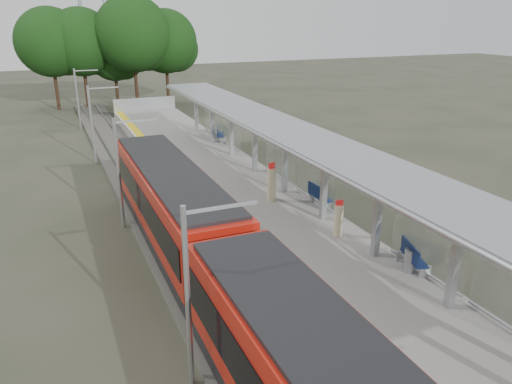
{
  "coord_description": "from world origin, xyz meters",
  "views": [
    {
      "loc": [
        -9.15,
        -4.33,
        9.89
      ],
      "look_at": [
        -0.82,
        15.2,
        2.3
      ],
      "focal_mm": 35.0,
      "sensor_mm": 36.0,
      "label": 1
    }
  ],
  "objects_px": {
    "litter_bin": "(410,260)",
    "info_pillar_near": "(338,220)",
    "bench_far": "(219,134)",
    "info_pillar_far": "(272,184)",
    "bench_mid": "(319,195)",
    "bench_near": "(412,256)",
    "train": "(226,274)"
  },
  "relations": [
    {
      "from": "train",
      "to": "bench_far",
      "type": "height_order",
      "value": "train"
    },
    {
      "from": "bench_mid",
      "to": "litter_bin",
      "type": "bearing_deg",
      "value": -93.05
    },
    {
      "from": "litter_bin",
      "to": "info_pillar_near",
      "type": "bearing_deg",
      "value": 101.09
    },
    {
      "from": "bench_mid",
      "to": "info_pillar_far",
      "type": "relative_size",
      "value": 0.82
    },
    {
      "from": "info_pillar_near",
      "to": "litter_bin",
      "type": "xyz_separation_m",
      "value": [
        0.73,
        -3.72,
        -0.25
      ]
    },
    {
      "from": "train",
      "to": "bench_mid",
      "type": "xyz_separation_m",
      "value": [
        7.1,
        6.41,
        -0.47
      ]
    },
    {
      "from": "info_pillar_near",
      "to": "train",
      "type": "bearing_deg",
      "value": -139.29
    },
    {
      "from": "litter_bin",
      "to": "bench_near",
      "type": "bearing_deg",
      "value": 25.05
    },
    {
      "from": "info_pillar_far",
      "to": "litter_bin",
      "type": "relative_size",
      "value": 2.2
    },
    {
      "from": "bench_near",
      "to": "info_pillar_near",
      "type": "relative_size",
      "value": 1.02
    },
    {
      "from": "bench_near",
      "to": "litter_bin",
      "type": "relative_size",
      "value": 1.84
    },
    {
      "from": "bench_mid",
      "to": "info_pillar_far",
      "type": "height_order",
      "value": "info_pillar_far"
    },
    {
      "from": "bench_near",
      "to": "bench_far",
      "type": "xyz_separation_m",
      "value": [
        0.02,
        21.52,
        -0.0
      ]
    },
    {
      "from": "bench_near",
      "to": "info_pillar_far",
      "type": "distance_m",
      "value": 8.79
    },
    {
      "from": "bench_far",
      "to": "info_pillar_far",
      "type": "distance_m",
      "value": 13.01
    },
    {
      "from": "bench_near",
      "to": "bench_mid",
      "type": "xyz_separation_m",
      "value": [
        0.11,
        6.98,
        0.01
      ]
    },
    {
      "from": "bench_far",
      "to": "litter_bin",
      "type": "xyz_separation_m",
      "value": [
        -0.15,
        -21.59,
        -0.12
      ]
    },
    {
      "from": "train",
      "to": "info_pillar_far",
      "type": "xyz_separation_m",
      "value": [
        5.32,
        8.05,
        -0.19
      ]
    },
    {
      "from": "bench_far",
      "to": "litter_bin",
      "type": "bearing_deg",
      "value": -71.43
    },
    {
      "from": "bench_mid",
      "to": "bench_far",
      "type": "height_order",
      "value": "bench_mid"
    },
    {
      "from": "bench_far",
      "to": "info_pillar_far",
      "type": "height_order",
      "value": "info_pillar_far"
    },
    {
      "from": "bench_near",
      "to": "bench_mid",
      "type": "relative_size",
      "value": 1.02
    },
    {
      "from": "bench_mid",
      "to": "info_pillar_near",
      "type": "xyz_separation_m",
      "value": [
        -0.97,
        -3.33,
        0.12
      ]
    },
    {
      "from": "info_pillar_near",
      "to": "info_pillar_far",
      "type": "bearing_deg",
      "value": 113.31
    },
    {
      "from": "train",
      "to": "bench_mid",
      "type": "distance_m",
      "value": 9.58
    },
    {
      "from": "bench_mid",
      "to": "info_pillar_near",
      "type": "bearing_deg",
      "value": -107.35
    },
    {
      "from": "bench_mid",
      "to": "bench_far",
      "type": "relative_size",
      "value": 0.99
    },
    {
      "from": "info_pillar_near",
      "to": "bench_far",
      "type": "bearing_deg",
      "value": 101.23
    },
    {
      "from": "bench_mid",
      "to": "info_pillar_far",
      "type": "xyz_separation_m",
      "value": [
        -1.78,
        1.65,
        0.28
      ]
    },
    {
      "from": "train",
      "to": "bench_mid",
      "type": "bearing_deg",
      "value": 42.05
    },
    {
      "from": "bench_mid",
      "to": "info_pillar_near",
      "type": "relative_size",
      "value": 1.0
    },
    {
      "from": "info_pillar_near",
      "to": "litter_bin",
      "type": "height_order",
      "value": "info_pillar_near"
    }
  ]
}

